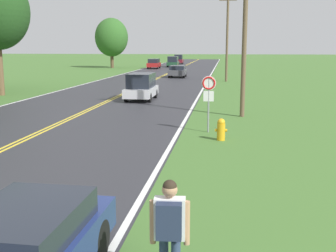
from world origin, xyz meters
TOP-DOWN VIEW (x-y plane):
  - hitchhiker_person at (7.06, 3.55)m, footprint 0.59×0.42m
  - fire_hydrant at (7.68, 14.11)m, footprint 0.48×0.32m
  - traffic_sign at (7.11, 15.59)m, footprint 0.60×0.10m
  - utility_pole_midground at (8.70, 19.96)m, footprint 1.80×0.24m
  - utility_pole_far at (7.82, 42.52)m, footprint 1.80×0.24m
  - tree_left_verge at (-11.65, 68.82)m, footprint 5.60×5.60m
  - car_dark_blue_sedan_nearest at (4.93, 3.24)m, footprint 1.79×3.99m
  - car_silver_van_approaching at (2.09, 26.08)m, footprint 1.78×3.94m
  - car_dark_grey_hatchback_mid_near at (2.09, 47.84)m, footprint 1.98×3.74m
  - car_red_van_mid_far at (-4.10, 67.24)m, footprint 1.91×4.25m
  - car_dark_green_van_receding at (-1.68, 73.29)m, footprint 2.02×4.51m
  - car_maroon_van_distant at (-2.19, 87.07)m, footprint 1.96×4.55m

SIDE VIEW (x-z plane):
  - fire_hydrant at x=7.68m, z-range 0.01..0.87m
  - car_dark_blue_sedan_nearest at x=4.93m, z-range 0.05..1.34m
  - car_dark_grey_hatchback_mid_near at x=2.09m, z-range 0.07..1.46m
  - car_red_van_mid_far at x=-4.10m, z-range 0.05..1.66m
  - car_silver_van_approaching at x=2.09m, z-range 0.03..1.84m
  - car_dark_green_van_receding at x=-1.68m, z-range 0.04..1.92m
  - car_maroon_van_distant at x=-2.19m, z-range 0.02..1.95m
  - hitchhiker_person at x=7.06m, z-range 0.19..1.93m
  - traffic_sign at x=7.11m, z-range 0.60..3.01m
  - utility_pole_far at x=7.82m, z-range 0.16..8.99m
  - utility_pole_midground at x=8.70m, z-range 0.16..9.83m
  - tree_left_verge at x=-11.65m, z-range 0.95..9.31m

